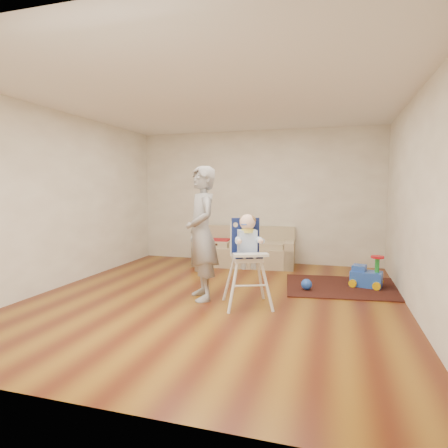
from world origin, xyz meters
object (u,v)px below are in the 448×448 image
(sofa, at_px, (244,246))
(toy_ball, at_px, (307,284))
(ride_on_toy, at_px, (366,271))
(side_table, at_px, (210,253))
(adult, at_px, (202,233))
(high_chair, at_px, (247,262))

(sofa, distance_m, toy_ball, 2.07)
(toy_ball, bearing_deg, ride_on_toy, 28.38)
(sofa, height_order, side_table, sofa)
(adult, bearing_deg, ride_on_toy, 86.37)
(side_table, bearing_deg, adult, -73.89)
(toy_ball, relative_size, high_chair, 0.13)
(sofa, relative_size, adult, 1.10)
(sofa, relative_size, side_table, 4.33)
(adult, bearing_deg, high_chair, 44.96)
(ride_on_toy, bearing_deg, high_chair, -124.64)
(sofa, height_order, high_chair, high_chair)
(ride_on_toy, distance_m, high_chair, 2.13)
(side_table, xyz_separation_m, ride_on_toy, (2.88, -0.98, 0.03))
(adult, bearing_deg, side_table, 162.35)
(sofa, distance_m, adult, 2.45)
(high_chair, bearing_deg, side_table, 96.11)
(side_table, bearing_deg, sofa, 9.82)
(ride_on_toy, height_order, adult, adult)
(ride_on_toy, bearing_deg, adult, -137.02)
(sofa, distance_m, high_chair, 2.61)
(side_table, relative_size, adult, 0.25)
(high_chair, distance_m, adult, 0.76)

